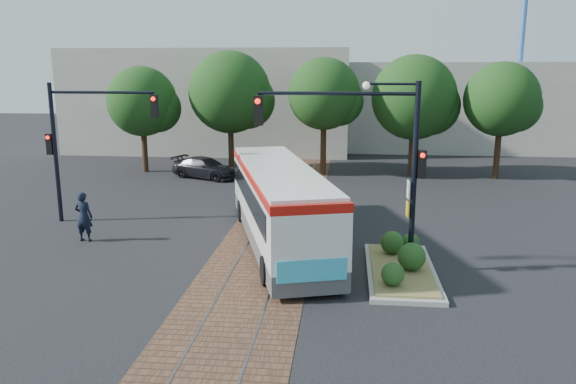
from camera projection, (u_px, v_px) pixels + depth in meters
name	position (u px, v px, depth m)	size (l,w,h in m)	color
ground	(261.00, 258.00, 19.87)	(120.00, 120.00, 0.00)	black
trackbed	(275.00, 227.00, 23.75)	(3.60, 40.00, 0.02)	brown
tree_row	(320.00, 97.00, 34.63)	(26.40, 5.60, 7.67)	#382314
warehouses	(306.00, 102.00, 47.00)	(40.00, 13.00, 8.00)	#ADA899
crane	(524.00, 17.00, 48.68)	(8.00, 0.50, 18.00)	#3F72B2
city_bus	(279.00, 201.00, 21.18)	(5.45, 11.41, 3.00)	#48484A
traffic_island	(402.00, 263.00, 18.44)	(2.20, 5.20, 1.13)	gray
signal_pole_main	(376.00, 147.00, 17.79)	(5.49, 0.46, 6.00)	black
signal_pole_left	(79.00, 134.00, 23.76)	(4.99, 0.34, 6.00)	black
officer	(84.00, 217.00, 21.67)	(0.71, 0.47, 1.95)	black
parked_car	(205.00, 168.00, 34.21)	(1.76, 4.33, 1.26)	black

